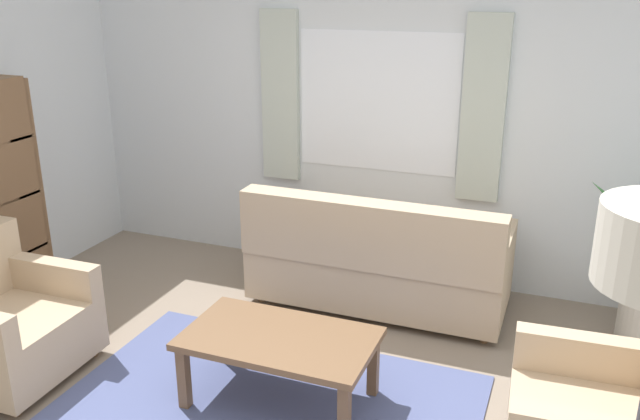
# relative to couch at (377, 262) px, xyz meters

# --- Properties ---
(ground_plane) EXTENTS (6.24, 6.24, 0.00)m
(ground_plane) POSITION_rel_couch_xyz_m (-0.22, -1.55, -0.37)
(ground_plane) COLOR gray
(wall_back) EXTENTS (5.32, 0.12, 2.60)m
(wall_back) POSITION_rel_couch_xyz_m (-0.22, 0.71, 0.93)
(wall_back) COLOR silver
(wall_back) RESTS_ON ground_plane
(window_with_curtains) EXTENTS (1.98, 0.07, 1.40)m
(window_with_curtains) POSITION_rel_couch_xyz_m (-0.22, 0.62, 1.08)
(window_with_curtains) COLOR white
(area_rug) EXTENTS (2.40, 1.78, 0.01)m
(area_rug) POSITION_rel_couch_xyz_m (-0.22, -1.55, -0.36)
(area_rug) COLOR #4C5684
(area_rug) RESTS_ON ground_plane
(couch) EXTENTS (1.90, 0.82, 0.92)m
(couch) POSITION_rel_couch_xyz_m (0.00, 0.00, 0.00)
(couch) COLOR tan
(couch) RESTS_ON ground_plane
(armchair_left) EXTENTS (0.84, 0.86, 0.88)m
(armchair_left) POSITION_rel_couch_xyz_m (-1.93, -1.71, -0.01)
(armchair_left) COLOR tan
(armchair_left) RESTS_ON ground_plane
(coffee_table) EXTENTS (1.10, 0.64, 0.44)m
(coffee_table) POSITION_rel_couch_xyz_m (-0.17, -1.37, 0.01)
(coffee_table) COLOR brown
(coffee_table) RESTS_ON ground_plane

